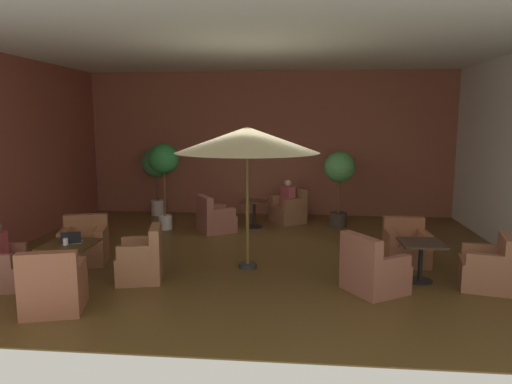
{
  "coord_description": "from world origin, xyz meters",
  "views": [
    {
      "loc": [
        0.92,
        -8.91,
        2.64
      ],
      "look_at": [
        0.0,
        0.41,
        1.19
      ],
      "focal_mm": 32.69,
      "sensor_mm": 36.0,
      "label": 1
    }
  ],
  "objects_px": {
    "armchair_mid_center_south": "(406,247)",
    "patio_umbrella_tall_red": "(247,140)",
    "armchair_front_right_north": "(215,219)",
    "armchair_mid_center_east": "(488,269)",
    "armchair_front_right_east": "(289,210)",
    "cafe_table_mid_center": "(421,253)",
    "cafe_table_front_left": "(70,252)",
    "armchair_front_left_south": "(54,288)",
    "armchair_front_left_west": "(142,261)",
    "patron_blue_shirt": "(288,195)",
    "cafe_table_front_right": "(254,209)",
    "armchair_mid_center_north": "(373,271)",
    "potted_tree_mid_left": "(157,167)",
    "iced_drink_cup": "(65,242)",
    "potted_tree_mid_right": "(164,165)",
    "armchair_front_left_north": "(85,246)",
    "open_laptop": "(72,240)",
    "potted_tree_left_corner": "(339,174)"
  },
  "relations": [
    {
      "from": "cafe_table_front_right",
      "to": "potted_tree_mid_left",
      "type": "relative_size",
      "value": 0.35
    },
    {
      "from": "potted_tree_mid_left",
      "to": "patio_umbrella_tall_red",
      "type": "bearing_deg",
      "value": -55.59
    },
    {
      "from": "armchair_front_left_north",
      "to": "armchair_front_right_north",
      "type": "height_order",
      "value": "armchair_front_right_north"
    },
    {
      "from": "armchair_mid_center_east",
      "to": "iced_drink_cup",
      "type": "bearing_deg",
      "value": -175.61
    },
    {
      "from": "armchair_front_right_north",
      "to": "armchair_mid_center_east",
      "type": "relative_size",
      "value": 1.19
    },
    {
      "from": "armchair_mid_center_east",
      "to": "potted_tree_left_corner",
      "type": "distance_m",
      "value": 4.72
    },
    {
      "from": "armchair_mid_center_east",
      "to": "armchair_front_left_west",
      "type": "bearing_deg",
      "value": -178.25
    },
    {
      "from": "armchair_mid_center_north",
      "to": "potted_tree_mid_right",
      "type": "bearing_deg",
      "value": 139.33
    },
    {
      "from": "cafe_table_front_left",
      "to": "armchair_mid_center_north",
      "type": "bearing_deg",
      "value": 1.26
    },
    {
      "from": "armchair_mid_center_north",
      "to": "cafe_table_front_right",
      "type": "bearing_deg",
      "value": 118.37
    },
    {
      "from": "cafe_table_mid_center",
      "to": "armchair_mid_center_east",
      "type": "distance_m",
      "value": 1.02
    },
    {
      "from": "armchair_mid_center_south",
      "to": "patio_umbrella_tall_red",
      "type": "xyz_separation_m",
      "value": [
        -2.9,
        -0.56,
        1.99
      ]
    },
    {
      "from": "cafe_table_front_right",
      "to": "armchair_mid_center_north",
      "type": "xyz_separation_m",
      "value": [
        2.28,
        -4.21,
        -0.14
      ]
    },
    {
      "from": "cafe_table_front_right",
      "to": "armchair_front_right_east",
      "type": "relative_size",
      "value": 0.65
    },
    {
      "from": "cafe_table_front_right",
      "to": "potted_tree_left_corner",
      "type": "bearing_deg",
      "value": 7.01
    },
    {
      "from": "armchair_front_left_south",
      "to": "armchair_mid_center_east",
      "type": "distance_m",
      "value": 6.53
    },
    {
      "from": "iced_drink_cup",
      "to": "cafe_table_front_right",
      "type": "bearing_deg",
      "value": 59.67
    },
    {
      "from": "cafe_table_front_left",
      "to": "armchair_front_right_north",
      "type": "bearing_deg",
      "value": 66.03
    },
    {
      "from": "armchair_front_left_west",
      "to": "patron_blue_shirt",
      "type": "bearing_deg",
      "value": 64.06
    },
    {
      "from": "armchair_front_right_east",
      "to": "patio_umbrella_tall_red",
      "type": "bearing_deg",
      "value": -99.39
    },
    {
      "from": "armchair_front_left_south",
      "to": "patio_umbrella_tall_red",
      "type": "bearing_deg",
      "value": 41.99
    },
    {
      "from": "cafe_table_mid_center",
      "to": "armchair_mid_center_north",
      "type": "relative_size",
      "value": 0.63
    },
    {
      "from": "armchair_front_right_east",
      "to": "armchair_mid_center_east",
      "type": "height_order",
      "value": "armchair_front_right_east"
    },
    {
      "from": "potted_tree_mid_right",
      "to": "armchair_front_left_south",
      "type": "bearing_deg",
      "value": -91.11
    },
    {
      "from": "armchair_front_left_north",
      "to": "open_laptop",
      "type": "distance_m",
      "value": 1.18
    },
    {
      "from": "armchair_mid_center_south",
      "to": "iced_drink_cup",
      "type": "distance_m",
      "value": 5.96
    },
    {
      "from": "armchair_mid_center_south",
      "to": "potted_tree_mid_left",
      "type": "height_order",
      "value": "potted_tree_mid_left"
    },
    {
      "from": "armchair_front_left_west",
      "to": "armchair_front_right_north",
      "type": "relative_size",
      "value": 0.87
    },
    {
      "from": "patio_umbrella_tall_red",
      "to": "potted_tree_mid_left",
      "type": "height_order",
      "value": "patio_umbrella_tall_red"
    },
    {
      "from": "patio_umbrella_tall_red",
      "to": "potted_tree_mid_right",
      "type": "relative_size",
      "value": 1.22
    },
    {
      "from": "cafe_table_mid_center",
      "to": "armchair_mid_center_east",
      "type": "xyz_separation_m",
      "value": [
        0.98,
        -0.23,
        -0.17
      ]
    },
    {
      "from": "potted_tree_mid_left",
      "to": "cafe_table_mid_center",
      "type": "bearing_deg",
      "value": -39.43
    },
    {
      "from": "armchair_mid_center_north",
      "to": "armchair_mid_center_east",
      "type": "relative_size",
      "value": 1.24
    },
    {
      "from": "armchair_front_left_south",
      "to": "potted_tree_mid_right",
      "type": "height_order",
      "value": "potted_tree_mid_right"
    },
    {
      "from": "armchair_front_right_north",
      "to": "potted_tree_left_corner",
      "type": "bearing_deg",
      "value": 15.49
    },
    {
      "from": "armchair_mid_center_north",
      "to": "armchair_mid_center_east",
      "type": "distance_m",
      "value": 1.86
    },
    {
      "from": "potted_tree_mid_left",
      "to": "patron_blue_shirt",
      "type": "height_order",
      "value": "potted_tree_mid_left"
    },
    {
      "from": "potted_tree_mid_right",
      "to": "iced_drink_cup",
      "type": "bearing_deg",
      "value": -96.18
    },
    {
      "from": "cafe_table_mid_center",
      "to": "armchair_mid_center_north",
      "type": "bearing_deg",
      "value": -146.99
    },
    {
      "from": "cafe_table_front_left",
      "to": "armchair_front_right_east",
      "type": "relative_size",
      "value": 0.79
    },
    {
      "from": "cafe_table_front_right",
      "to": "armchair_mid_center_south",
      "type": "relative_size",
      "value": 0.81
    },
    {
      "from": "patio_umbrella_tall_red",
      "to": "potted_tree_mid_right",
      "type": "xyz_separation_m",
      "value": [
        -2.35,
        2.8,
        -0.72
      ]
    },
    {
      "from": "cafe_table_front_left",
      "to": "potted_tree_mid_left",
      "type": "bearing_deg",
      "value": 92.99
    },
    {
      "from": "armchair_front_left_west",
      "to": "armchair_front_left_north",
      "type": "bearing_deg",
      "value": 149.06
    },
    {
      "from": "armchair_front_left_west",
      "to": "cafe_table_front_right",
      "type": "distance_m",
      "value": 4.31
    },
    {
      "from": "armchair_mid_center_north",
      "to": "potted_tree_mid_right",
      "type": "distance_m",
      "value": 5.96
    },
    {
      "from": "armchair_mid_center_east",
      "to": "armchair_front_right_east",
      "type": "bearing_deg",
      "value": 125.9
    },
    {
      "from": "armchair_front_right_east",
      "to": "armchair_mid_center_south",
      "type": "height_order",
      "value": "armchair_front_right_east"
    },
    {
      "from": "cafe_table_front_left",
      "to": "armchair_front_left_south",
      "type": "xyz_separation_m",
      "value": [
        0.32,
        -1.1,
        -0.2
      ]
    },
    {
      "from": "iced_drink_cup",
      "to": "potted_tree_mid_left",
      "type": "bearing_deg",
      "value": 92.79
    }
  ]
}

